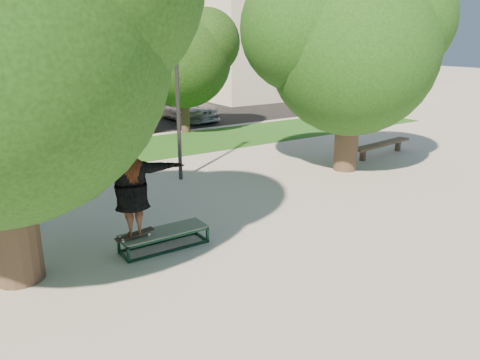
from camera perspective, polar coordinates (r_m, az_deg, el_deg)
ground at (r=9.96m, az=0.56°, el=-7.83°), size 120.00×120.00×0.00m
grass_strip at (r=18.52m, az=-13.46°, el=3.53°), size 30.00×4.00×0.02m
asphalt_strip at (r=24.39m, az=-21.06°, el=6.04°), size 40.00×8.00×0.01m
tree_right at (r=15.24m, az=13.18°, el=16.27°), size 6.24×5.33×6.51m
bg_tree_mid at (r=19.97m, az=-22.77°, el=15.29°), size 5.76×4.92×6.24m
bg_tree_right at (r=21.30m, az=-7.20°, el=15.05°), size 5.04×4.31×5.43m
lamppost at (r=13.92m, az=-7.71°, el=12.62°), size 0.25×0.15×6.11m
side_building at (r=37.44m, az=4.80°, el=16.72°), size 15.00×10.00×8.00m
grind_box at (r=9.87m, az=-9.23°, el=-7.10°), size 1.80×0.60×0.38m
skater_rig at (r=9.26m, az=-13.06°, el=-1.58°), size 2.17×0.93×1.79m
bench at (r=17.94m, az=16.87°, el=4.11°), size 3.11×0.80×0.47m
car_grey at (r=22.86m, az=-20.72°, el=7.26°), size 3.44×5.63×1.46m
car_silver_b at (r=25.22m, az=-7.17°, el=9.03°), size 2.57×5.18×1.45m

